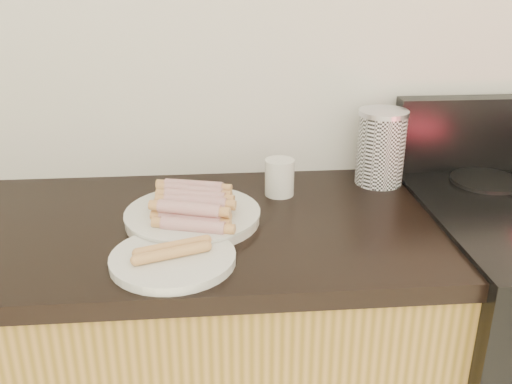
{
  "coord_description": "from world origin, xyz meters",
  "views": [
    {
      "loc": [
        -0.1,
        0.52,
        1.46
      ],
      "look_at": [
        -0.01,
        1.62,
        1.0
      ],
      "focal_mm": 40.0,
      "sensor_mm": 36.0,
      "label": 1
    }
  ],
  "objects": [
    {
      "name": "wall_back",
      "position": [
        0.0,
        2.0,
        1.3
      ],
      "size": [
        4.0,
        0.04,
        2.6
      ],
      "primitive_type": "cube",
      "color": "silver",
      "rests_on": "ground"
    },
    {
      "name": "burner_far_left",
      "position": [
        0.61,
        1.84,
        0.92
      ],
      "size": [
        0.18,
        0.18,
        0.01
      ],
      "primitive_type": "cylinder",
      "color": "black",
      "rests_on": "stove"
    },
    {
      "name": "main_plate",
      "position": [
        -0.15,
        1.7,
        0.91
      ],
      "size": [
        0.35,
        0.35,
        0.02
      ],
      "primitive_type": "cylinder",
      "rotation": [
        0.0,
        0.0,
        -0.16
      ],
      "color": "white",
      "rests_on": "counter_slab"
    },
    {
      "name": "side_plate",
      "position": [
        -0.18,
        1.51,
        0.91
      ],
      "size": [
        0.32,
        0.32,
        0.02
      ],
      "primitive_type": "cylinder",
      "rotation": [
        0.0,
        0.0,
        0.36
      ],
      "color": "white",
      "rests_on": "counter_slab"
    },
    {
      "name": "hotdog_pile",
      "position": [
        -0.15,
        1.7,
        0.95
      ],
      "size": [
        0.14,
        0.26,
        0.05
      ],
      "rotation": [
        0.0,
        0.0,
        -0.34
      ],
      "color": "maroon",
      "rests_on": "main_plate"
    },
    {
      "name": "plain_sausages",
      "position": [
        -0.18,
        1.51,
        0.93
      ],
      "size": [
        0.14,
        0.09,
        0.02
      ],
      "rotation": [
        0.0,
        0.0,
        0.33
      ],
      "color": "#C86D2F",
      "rests_on": "side_plate"
    },
    {
      "name": "canister",
      "position": [
        0.34,
        1.9,
        1.0
      ],
      "size": [
        0.13,
        0.13,
        0.2
      ],
      "rotation": [
        0.0,
        0.0,
        -0.13
      ],
      "color": "white",
      "rests_on": "counter_slab"
    },
    {
      "name": "mug",
      "position": [
        0.07,
        1.84,
        0.95
      ],
      "size": [
        0.09,
        0.09,
        0.09
      ],
      "primitive_type": "cylinder",
      "rotation": [
        0.0,
        0.0,
        0.19
      ],
      "color": "silver",
      "rests_on": "counter_slab"
    }
  ]
}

